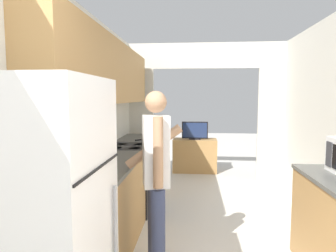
{
  "coord_description": "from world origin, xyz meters",
  "views": [
    {
      "loc": [
        -0.19,
        -0.88,
        1.54
      ],
      "look_at": [
        -0.52,
        2.81,
        1.18
      ],
      "focal_mm": 32.0,
      "sensor_mm": 36.0,
      "label": 1
    }
  ],
  "objects": [
    {
      "name": "television",
      "position": [
        -0.18,
        5.2,
        0.86
      ],
      "size": [
        0.53,
        0.16,
        0.36
      ],
      "color": "black",
      "rests_on": "tv_cabinet"
    },
    {
      "name": "range_oven",
      "position": [
        -1.08,
        3.06,
        0.45
      ],
      "size": [
        0.66,
        0.73,
        1.02
      ],
      "color": "black",
      "rests_on": "ground_plane"
    },
    {
      "name": "wall_left",
      "position": [
        -1.33,
        2.11,
        1.51
      ],
      "size": [
        0.38,
        6.93,
        2.5
      ],
      "color": "silver",
      "rests_on": "ground_plane"
    },
    {
      "name": "refrigerator",
      "position": [
        -1.03,
        0.58,
        0.82
      ],
      "size": [
        0.75,
        0.71,
        1.64
      ],
      "color": "white",
      "rests_on": "ground_plane"
    },
    {
      "name": "tv_cabinet",
      "position": [
        -0.18,
        5.25,
        0.34
      ],
      "size": [
        0.89,
        0.42,
        0.68
      ],
      "color": "#B2844C",
      "rests_on": "ground_plane"
    },
    {
      "name": "person",
      "position": [
        -0.51,
        1.56,
        0.85
      ],
      "size": [
        0.51,
        0.43,
        1.59
      ],
      "rotation": [
        0.0,
        0.0,
        1.82
      ],
      "color": "#384266",
      "rests_on": "ground_plane"
    },
    {
      "name": "wall_far_with_doorway",
      "position": [
        0.0,
        4.56,
        1.46
      ],
      "size": [
        3.18,
        0.06,
        2.5
      ],
      "color": "silver",
      "rests_on": "ground_plane"
    },
    {
      "name": "knife",
      "position": [
        -1.04,
        3.62,
        0.89
      ],
      "size": [
        0.14,
        0.28,
        0.02
      ],
      "rotation": [
        0.0,
        0.0,
        -0.67
      ],
      "color": "#B7B7BC",
      "rests_on": "counter_left"
    },
    {
      "name": "counter_left",
      "position": [
        -1.09,
        2.57,
        0.44
      ],
      "size": [
        0.62,
        3.46,
        0.88
      ],
      "color": "#B2844C",
      "rests_on": "ground_plane"
    }
  ]
}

